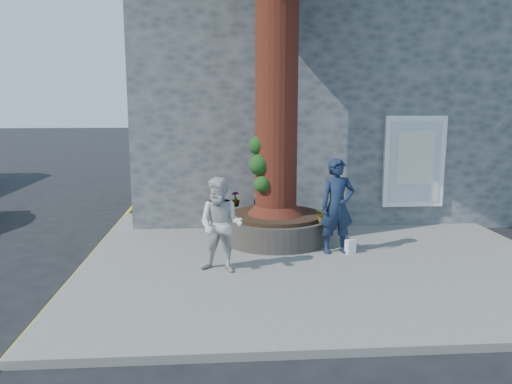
{
  "coord_description": "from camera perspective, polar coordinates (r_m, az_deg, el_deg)",
  "views": [
    {
      "loc": [
        -0.41,
        -8.57,
        3.07
      ],
      "look_at": [
        0.35,
        1.73,
        1.25
      ],
      "focal_mm": 35.0,
      "sensor_mm": 36.0,
      "label": 1
    }
  ],
  "objects": [
    {
      "name": "stone_shop",
      "position": [
        16.03,
        6.35,
        10.24
      ],
      "size": [
        10.3,
        8.3,
        6.3
      ],
      "color": "#494D4E",
      "rests_on": "ground"
    },
    {
      "name": "planter",
      "position": [
        10.97,
        2.26,
        -4.04
      ],
      "size": [
        2.3,
        2.3,
        0.6
      ],
      "color": "black",
      "rests_on": "pavement"
    },
    {
      "name": "plant_d",
      "position": [
        10.18,
        7.58,
        -2.64
      ],
      "size": [
        0.32,
        0.33,
        0.28
      ],
      "primitive_type": "imported",
      "rotation": [
        0.0,
        0.0,
        5.23
      ],
      "color": "gray",
      "rests_on": "planter"
    },
    {
      "name": "yellow_line",
      "position": [
        10.39,
        -18.9,
        -7.73
      ],
      "size": [
        0.1,
        30.0,
        0.01
      ],
      "primitive_type": "cube",
      "color": "yellow",
      "rests_on": "ground"
    },
    {
      "name": "pavement",
      "position": [
        10.21,
        6.82,
        -7.22
      ],
      "size": [
        9.0,
        8.0,
        0.12
      ],
      "primitive_type": "cube",
      "color": "slate",
      "rests_on": "ground"
    },
    {
      "name": "shopping_bag",
      "position": [
        10.22,
        10.73,
        -6.15
      ],
      "size": [
        0.23,
        0.19,
        0.28
      ],
      "primitive_type": "cube",
      "rotation": [
        0.0,
        0.0,
        0.43
      ],
      "color": "white",
      "rests_on": "pavement"
    },
    {
      "name": "man",
      "position": [
        10.04,
        9.26,
        -1.61
      ],
      "size": [
        0.75,
        0.54,
        1.9
      ],
      "primitive_type": "imported",
      "rotation": [
        0.0,
        0.0,
        0.13
      ],
      "color": "#142138",
      "rests_on": "pavement"
    },
    {
      "name": "plant_c",
      "position": [
        11.63,
        -2.37,
        -0.77
      ],
      "size": [
        0.25,
        0.25,
        0.36
      ],
      "primitive_type": "imported",
      "rotation": [
        0.0,
        0.0,
        3.4
      ],
      "color": "gray",
      "rests_on": "planter"
    },
    {
      "name": "ground",
      "position": [
        9.11,
        -1.4,
        -9.7
      ],
      "size": [
        120.0,
        120.0,
        0.0
      ],
      "primitive_type": "plane",
      "color": "black",
      "rests_on": "ground"
    },
    {
      "name": "plant_a",
      "position": [
        11.33,
        3.86,
        -0.94
      ],
      "size": [
        0.26,
        0.25,
        0.41
      ],
      "primitive_type": "imported",
      "rotation": [
        0.0,
        0.0,
        0.65
      ],
      "color": "gray",
      "rests_on": "planter"
    },
    {
      "name": "woman",
      "position": [
        8.84,
        -4.04,
        -3.78
      ],
      "size": [
        0.99,
        0.88,
        1.7
      ],
      "primitive_type": "imported",
      "rotation": [
        0.0,
        0.0,
        -0.34
      ],
      "color": "beige",
      "rests_on": "pavement"
    },
    {
      "name": "plant_b",
      "position": [
        11.66,
        0.05,
        -0.78
      ],
      "size": [
        0.22,
        0.22,
        0.34
      ],
      "primitive_type": "imported",
      "rotation": [
        0.0,
        0.0,
        1.77
      ],
      "color": "gray",
      "rests_on": "planter"
    }
  ]
}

